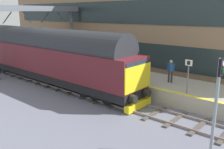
% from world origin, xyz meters
% --- Properties ---
extents(ground_plane, '(140.00, 140.00, 0.00)m').
position_xyz_m(ground_plane, '(0.00, 0.00, 0.00)').
color(ground_plane, slate).
rests_on(ground_plane, ground).
extents(track_main, '(2.50, 60.00, 0.15)m').
position_xyz_m(track_main, '(0.00, -0.00, 0.05)').
color(track_main, gray).
rests_on(track_main, ground).
extents(station_platform, '(4.00, 44.00, 1.01)m').
position_xyz_m(station_platform, '(3.60, 0.00, 0.50)').
color(station_platform, '#A39D91').
rests_on(station_platform, ground).
extents(station_building, '(4.40, 36.38, 11.50)m').
position_xyz_m(station_building, '(9.36, 5.90, 5.75)').
color(station_building, '#947457').
rests_on(station_building, ground).
extents(diesel_locomotive, '(2.74, 20.33, 4.68)m').
position_xyz_m(diesel_locomotive, '(0.00, 7.80, 2.49)').
color(diesel_locomotive, black).
rests_on(diesel_locomotive, ground).
extents(signal_post_mid, '(0.44, 0.22, 4.16)m').
position_xyz_m(signal_post_mid, '(-2.12, -7.50, 2.61)').
color(signal_post_mid, gray).
rests_on(signal_post_mid, ground).
extents(platform_number_sign, '(0.10, 0.44, 2.12)m').
position_xyz_m(platform_number_sign, '(2.06, -4.43, 2.40)').
color(platform_number_sign, slate).
rests_on(platform_number_sign, station_platform).
extents(waiting_passenger, '(0.45, 0.47, 1.64)m').
position_xyz_m(waiting_passenger, '(3.62, -2.45, 1.99)').
color(waiting_passenger, '#342E35').
rests_on(waiting_passenger, station_platform).
extents(overhead_footbridge, '(9.30, 2.00, 6.54)m').
position_xyz_m(overhead_footbridge, '(2.05, 11.58, 5.81)').
color(overhead_footbridge, slate).
rests_on(overhead_footbridge, ground).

